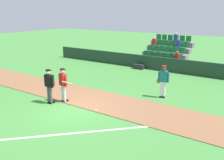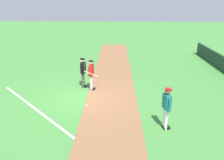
{
  "view_description": "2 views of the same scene",
  "coord_description": "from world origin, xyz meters",
  "px_view_note": "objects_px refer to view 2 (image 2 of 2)",
  "views": [
    {
      "loc": [
        7.44,
        -7.86,
        4.49
      ],
      "look_at": [
        0.73,
        2.22,
        1.01
      ],
      "focal_mm": 38.51,
      "sensor_mm": 36.0,
      "label": 1
    },
    {
      "loc": [
        10.8,
        1.79,
        5.0
      ],
      "look_at": [
        0.34,
        1.58,
        1.11
      ],
      "focal_mm": 35.61,
      "sensor_mm": 36.0,
      "label": 2
    }
  ],
  "objects_px": {
    "batter_red_jersey": "(91,74)",
    "umpire_home_plate": "(83,71)",
    "baseball": "(87,105)",
    "runner_teal_jersey": "(166,107)"
  },
  "relations": [
    {
      "from": "umpire_home_plate",
      "to": "runner_teal_jersey",
      "type": "bearing_deg",
      "value": 41.83
    },
    {
      "from": "batter_red_jersey",
      "to": "umpire_home_plate",
      "type": "xyz_separation_m",
      "value": [
        -0.43,
        -0.52,
        0.03
      ]
    },
    {
      "from": "runner_teal_jersey",
      "to": "baseball",
      "type": "bearing_deg",
      "value": -118.81
    },
    {
      "from": "umpire_home_plate",
      "to": "runner_teal_jersey",
      "type": "height_order",
      "value": "same"
    },
    {
      "from": "runner_teal_jersey",
      "to": "baseball",
      "type": "xyz_separation_m",
      "value": [
        -1.88,
        -3.42,
        -0.93
      ]
    },
    {
      "from": "batter_red_jersey",
      "to": "umpire_home_plate",
      "type": "height_order",
      "value": "same"
    },
    {
      "from": "baseball",
      "to": "umpire_home_plate",
      "type": "bearing_deg",
      "value": -168.74
    },
    {
      "from": "umpire_home_plate",
      "to": "baseball",
      "type": "relative_size",
      "value": 23.78
    },
    {
      "from": "batter_red_jersey",
      "to": "baseball",
      "type": "distance_m",
      "value": 2.26
    },
    {
      "from": "runner_teal_jersey",
      "to": "baseball",
      "type": "height_order",
      "value": "runner_teal_jersey"
    }
  ]
}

